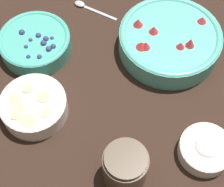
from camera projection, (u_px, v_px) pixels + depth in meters
The scene contains 7 objects.
ground_plane at pixel (108, 90), 0.94m from camera, with size 4.00×4.00×0.00m, color black.
bowl_strawberries at pixel (170, 40), 0.98m from camera, with size 0.27×0.27×0.09m.
bowl_blueberries at pixel (35, 42), 0.98m from camera, with size 0.19×0.19×0.06m.
bowl_bananas at pixel (34, 106), 0.89m from camera, with size 0.16×0.16×0.05m.
bowl_cream at pixel (206, 149), 0.84m from camera, with size 0.12×0.12×0.05m.
jar_chocolate at pixel (125, 167), 0.79m from camera, with size 0.10×0.10×0.10m.
spoon at pixel (87, 7), 1.08m from camera, with size 0.14×0.02×0.01m.
Camera 1 is at (0.26, -0.41, 0.81)m, focal length 60.00 mm.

